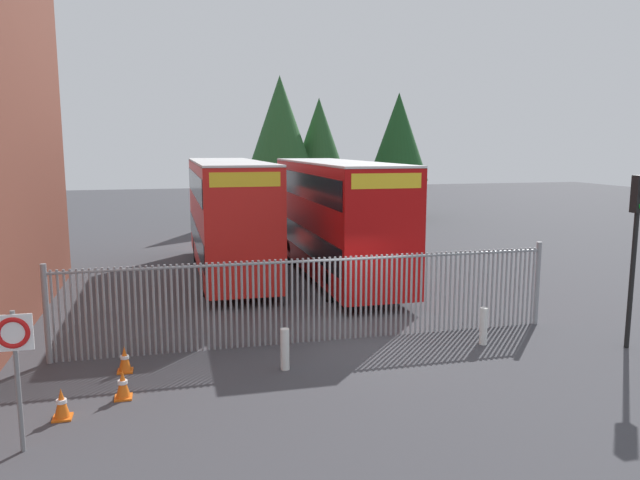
% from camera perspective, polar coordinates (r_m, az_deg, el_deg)
% --- Properties ---
extents(ground_plane, '(100.00, 100.00, 0.00)m').
position_cam_1_polar(ground_plane, '(23.62, -2.38, -3.34)').
color(ground_plane, '#3D3D42').
extents(palisade_fence, '(12.94, 0.14, 2.35)m').
position_cam_1_polar(palisade_fence, '(15.51, -0.34, -5.38)').
color(palisade_fence, gray).
rests_on(palisade_fence, ground).
extents(double_decker_bus_near_gate, '(2.54, 10.81, 4.42)m').
position_cam_1_polar(double_decker_bus_near_gate, '(23.70, -8.62, 2.55)').
color(double_decker_bus_near_gate, red).
rests_on(double_decker_bus_near_gate, ground).
extents(double_decker_bus_behind_fence_left, '(2.54, 10.81, 4.42)m').
position_cam_1_polar(double_decker_bus_behind_fence_left, '(22.74, 1.49, 2.38)').
color(double_decker_bus_behind_fence_left, '#B70C0C').
rests_on(double_decker_bus_behind_fence_left, ground).
extents(bollard_near_left, '(0.20, 0.20, 0.95)m').
position_cam_1_polar(bollard_near_left, '(13.84, -3.33, -10.23)').
color(bollard_near_left, silver).
rests_on(bollard_near_left, ground).
extents(bollard_center_front, '(0.20, 0.20, 0.95)m').
position_cam_1_polar(bollard_center_front, '(16.03, 15.15, -7.84)').
color(bollard_center_front, silver).
rests_on(bollard_center_front, ground).
extents(traffic_cone_by_gate, '(0.34, 0.34, 0.59)m').
position_cam_1_polar(traffic_cone_by_gate, '(13.01, -18.09, -12.82)').
color(traffic_cone_by_gate, orange).
rests_on(traffic_cone_by_gate, ground).
extents(traffic_cone_mid_forecourt, '(0.34, 0.34, 0.59)m').
position_cam_1_polar(traffic_cone_mid_forecourt, '(14.41, -17.93, -10.66)').
color(traffic_cone_mid_forecourt, orange).
rests_on(traffic_cone_mid_forecourt, ground).
extents(traffic_cone_near_kerb, '(0.34, 0.34, 0.59)m').
position_cam_1_polar(traffic_cone_near_kerb, '(12.51, -23.17, -14.01)').
color(traffic_cone_near_kerb, orange).
rests_on(traffic_cone_near_kerb, ground).
extents(speed_limit_sign_post, '(0.60, 0.14, 2.40)m').
position_cam_1_polar(speed_limit_sign_post, '(11.02, -26.83, -9.14)').
color(speed_limit_sign_post, slate).
rests_on(speed_limit_sign_post, ground).
extents(traffic_light_kerbside, '(0.28, 0.33, 4.30)m').
position_cam_1_polar(traffic_light_kerbside, '(16.56, 27.65, 0.87)').
color(traffic_light_kerbside, black).
rests_on(traffic_light_kerbside, ground).
extents(tree_tall_back, '(4.14, 4.14, 8.54)m').
position_cam_1_polar(tree_tall_back, '(42.25, 7.41, 9.61)').
color(tree_tall_back, '#4C3823').
rests_on(tree_tall_back, ground).
extents(tree_short_side, '(5.43, 5.43, 9.61)m').
position_cam_1_polar(tree_short_side, '(41.34, -3.77, 9.89)').
color(tree_short_side, '#4C3823').
rests_on(tree_short_side, ground).
extents(tree_mid_row, '(4.14, 4.14, 8.26)m').
position_cam_1_polar(tree_mid_row, '(42.82, -0.09, 9.30)').
color(tree_mid_row, '#4C3823').
rests_on(tree_mid_row, ground).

